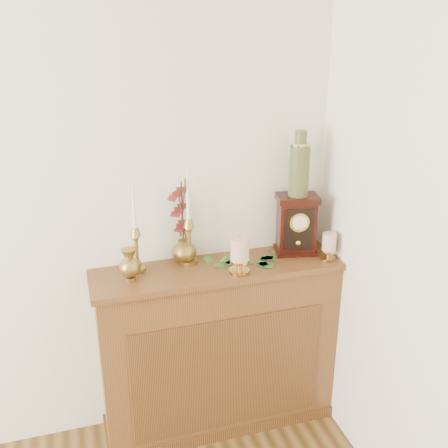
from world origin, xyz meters
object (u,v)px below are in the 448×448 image
object	(u,v)px
ginger_jar	(180,223)
mantel_clock	(296,225)
candlestick_left	(136,243)
candlestick_center	(189,234)
bud_vase	(130,265)
ceramic_vase	(299,167)

from	to	relation	value
ginger_jar	mantel_clock	bearing A→B (deg)	-7.63
candlestick_left	mantel_clock	size ratio (longest dim) A/B	1.47
candlestick_center	bud_vase	xyz separation A→B (m)	(-0.30, -0.09, -0.08)
candlestick_left	mantel_clock	xyz separation A→B (m)	(0.80, -0.02, 0.00)
mantel_clock	ginger_jar	bearing A→B (deg)	-175.44
candlestick_left	bud_vase	size ratio (longest dim) A/B	2.87
candlestick_left	bud_vase	world-z (taller)	candlestick_left
candlestick_left	ceramic_vase	xyz separation A→B (m)	(0.80, -0.02, 0.30)
candlestick_left	ginger_jar	world-z (taller)	candlestick_left
candlestick_center	mantel_clock	bearing A→B (deg)	-2.57
bud_vase	ceramic_vase	bearing A→B (deg)	4.69
bud_vase	ginger_jar	bearing A→B (deg)	28.07
candlestick_center	ceramic_vase	distance (m)	0.62
bud_vase	mantel_clock	world-z (taller)	mantel_clock
mantel_clock	ceramic_vase	world-z (taller)	ceramic_vase
candlestick_left	candlestick_center	distance (m)	0.25
candlestick_center	ceramic_vase	bearing A→B (deg)	-2.28
ceramic_vase	mantel_clock	bearing A→B (deg)	-102.19
bud_vase	mantel_clock	bearing A→B (deg)	4.51
candlestick_left	ceramic_vase	world-z (taller)	ceramic_vase
candlestick_center	ceramic_vase	xyz separation A→B (m)	(0.55, -0.02, 0.29)
candlestick_left	ginger_jar	size ratio (longest dim) A/B	1.02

